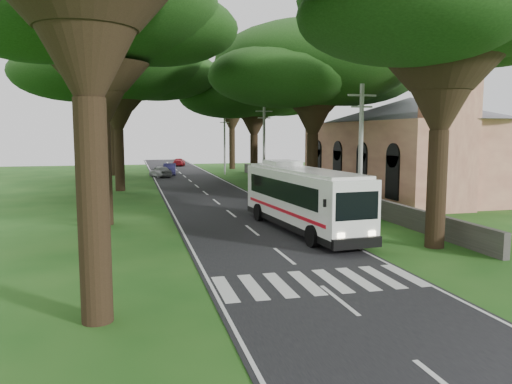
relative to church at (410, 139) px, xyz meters
The scene contains 20 objects.
ground 28.42m from the church, 129.66° to the right, with size 140.00×140.00×0.00m, color #1B4C15.
road 18.84m from the church, 169.06° to the left, with size 8.00×120.00×0.04m, color black.
crosswalk 29.96m from the church, 127.19° to the right, with size 8.00×3.00×0.01m, color silver.
property_wall 10.16m from the church, 164.52° to the left, with size 0.35×50.00×1.20m, color #383533.
church is the anchor object (origin of this frame).
pole_near 19.88m from the church, 128.50° to the right, with size 1.60×0.24×8.00m.
pole_mid 13.16m from the church, 160.19° to the left, with size 1.60×0.24×8.00m.
pole_far 27.41m from the church, 116.82° to the left, with size 1.60×0.24×8.00m.
tree_l_mida 28.50m from the church, 159.74° to the right, with size 13.83×13.83×15.23m.
tree_l_midb 27.56m from the church, 161.57° to the left, with size 16.23×16.23×15.12m.
tree_l_far 38.19m from the church, 134.90° to the left, with size 15.27×15.27×16.25m.
tree_r_near 22.99m from the church, 117.93° to the right, with size 13.39×13.39×14.17m.
tree_r_mida 11.58m from the church, behind, with size 16.09×16.09×14.25m.
tree_r_midb 20.23m from the church, 122.20° to the left, with size 16.09×16.09×13.96m.
tree_r_far 36.46m from the church, 105.20° to the left, with size 14.72×14.72×15.52m.
coach_bus 20.94m from the church, 137.07° to the right, with size 3.56×11.96×3.48m.
distant_car_a 30.78m from the church, 133.18° to the left, with size 1.65×4.09×1.39m, color #A5A5AA.
distant_car_b 32.17m from the church, 127.66° to the left, with size 1.57×4.49×1.48m, color navy.
distant_car_c 46.16m from the church, 111.23° to the left, with size 1.74×4.28×1.24m, color maroon.
pedestrian 28.57m from the church, 157.12° to the right, with size 0.60×0.40×1.66m, color black.
Camera 1 is at (-6.43, -18.56, 5.41)m, focal length 35.00 mm.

